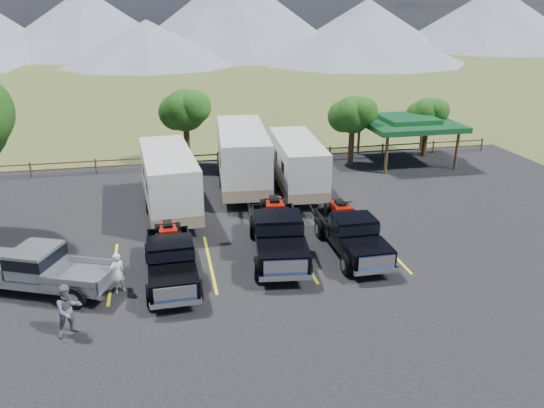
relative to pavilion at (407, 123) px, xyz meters
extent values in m
plane|color=#4E5825|center=(-13.00, -17.00, -2.79)|extent=(320.00, 320.00, 0.00)
cube|color=black|center=(-13.00, -14.00, -2.77)|extent=(44.00, 34.00, 0.04)
cube|color=yellow|center=(-19.00, -13.00, -2.74)|extent=(0.12, 5.50, 0.01)
cube|color=yellow|center=(-15.00, -13.00, -2.74)|extent=(0.12, 5.50, 0.01)
cube|color=yellow|center=(-11.00, -13.00, -2.74)|extent=(0.12, 5.50, 0.01)
cube|color=yellow|center=(-7.00, -13.00, -2.74)|extent=(0.12, 5.50, 0.01)
cylinder|color=black|center=(-4.00, 0.00, -1.39)|extent=(0.39, 0.39, 2.80)
sphere|color=#1B4010|center=(-4.00, 0.00, 0.71)|extent=(2.52, 2.52, 2.52)
sphere|color=#1B4010|center=(-3.46, -0.45, 0.98)|extent=(1.98, 1.98, 1.98)
sphere|color=#1B4010|center=(-4.50, 0.40, 0.53)|extent=(2.16, 2.16, 2.16)
cylinder|color=black|center=(2.00, 1.00, -1.53)|extent=(0.38, 0.38, 2.52)
sphere|color=#1B4010|center=(2.00, 1.00, 0.36)|extent=(2.24, 2.24, 2.24)
sphere|color=#1B4010|center=(2.48, 0.60, 0.60)|extent=(1.76, 1.76, 1.76)
sphere|color=#1B4010|center=(1.55, 1.35, 0.20)|extent=(1.92, 1.92, 1.92)
cylinder|color=black|center=(-15.00, 2.00, -1.25)|extent=(0.41, 0.41, 3.08)
sphere|color=#1B4010|center=(-15.00, 2.00, 1.06)|extent=(2.80, 2.80, 2.80)
sphere|color=#1B4010|center=(-14.40, 1.50, 1.36)|extent=(2.20, 2.20, 2.20)
sphere|color=#1B4010|center=(-15.56, 2.44, 0.86)|extent=(2.40, 2.40, 2.40)
cylinder|color=brown|center=(-25.00, 1.50, -2.29)|extent=(0.12, 0.12, 1.00)
cylinder|color=brown|center=(-21.00, 1.50, -2.29)|extent=(0.12, 0.12, 1.00)
cylinder|color=brown|center=(-17.00, 1.50, -2.29)|extent=(0.12, 0.12, 1.00)
cylinder|color=brown|center=(-13.00, 1.50, -2.29)|extent=(0.12, 0.12, 1.00)
cylinder|color=brown|center=(-9.00, 1.50, -2.29)|extent=(0.12, 0.12, 1.00)
cylinder|color=brown|center=(-5.00, 1.50, -2.29)|extent=(0.12, 0.12, 1.00)
cylinder|color=brown|center=(-1.00, 1.50, -2.29)|extent=(0.12, 0.12, 1.00)
cylinder|color=brown|center=(3.00, 1.50, -2.29)|extent=(0.12, 0.12, 1.00)
cylinder|color=brown|center=(7.00, 1.50, -2.29)|extent=(0.12, 0.12, 1.00)
cube|color=brown|center=(-11.00, 1.50, -2.34)|extent=(36.00, 0.06, 0.08)
cube|color=brown|center=(-11.00, 1.50, -1.94)|extent=(36.00, 0.06, 0.08)
cylinder|color=brown|center=(-2.50, -2.50, -1.49)|extent=(0.20, 0.20, 2.60)
cylinder|color=brown|center=(-2.50, 2.50, -1.49)|extent=(0.20, 0.20, 2.60)
cylinder|color=brown|center=(2.50, -2.50, -1.49)|extent=(0.20, 0.20, 2.60)
cylinder|color=brown|center=(2.50, 2.50, -1.49)|extent=(0.20, 0.20, 2.60)
cube|color=#164F27|center=(0.00, 0.00, -0.04)|extent=(6.20, 6.20, 0.35)
cube|color=#164F27|center=(0.00, 0.00, 0.26)|extent=(3.50, 3.50, 0.35)
cone|color=slate|center=(-31.00, 95.00, 4.21)|extent=(44.00, 44.00, 14.00)
cone|color=slate|center=(1.00, 91.00, 6.21)|extent=(52.00, 52.00, 18.00)
cone|color=slate|center=(35.00, 97.00, 3.21)|extent=(40.00, 40.00, 12.00)
cone|color=slate|center=(67.00, 93.00, 4.71)|extent=(50.00, 50.00, 15.00)
cone|color=slate|center=(-18.00, 70.00, 1.21)|extent=(32.00, 32.00, 8.00)
cone|color=slate|center=(22.00, 67.00, 1.71)|extent=(40.00, 40.00, 9.00)
cube|color=black|center=(-16.62, -14.15, -2.16)|extent=(1.83, 5.35, 0.34)
cube|color=black|center=(-16.58, -15.94, -1.82)|extent=(1.83, 1.72, 0.47)
cube|color=black|center=(-16.62, -14.27, -1.49)|extent=(1.78, 1.49, 0.93)
cube|color=black|center=(-16.62, -14.27, -1.35)|extent=(1.82, 1.55, 0.42)
cube|color=black|center=(-16.66, -12.48, -1.90)|extent=(1.84, 2.28, 0.51)
cube|color=silver|center=(-16.56, -16.90, -1.86)|extent=(1.49, 0.11, 0.51)
cube|color=silver|center=(-16.56, -16.95, -2.22)|extent=(1.83, 0.21, 0.21)
cube|color=silver|center=(-16.68, -11.36, -2.22)|extent=(1.83, 0.19, 0.21)
cylinder|color=black|center=(-17.46, -16.02, -2.33)|extent=(0.30, 0.85, 0.84)
cylinder|color=black|center=(-15.70, -15.98, -2.33)|extent=(0.30, 0.85, 0.84)
cylinder|color=black|center=(-17.54, -12.33, -2.33)|extent=(0.30, 0.85, 0.84)
cylinder|color=black|center=(-15.78, -12.29, -2.33)|extent=(0.30, 0.85, 0.84)
cube|color=maroon|center=(-16.66, -12.48, -1.27)|extent=(0.68, 1.23, 0.33)
cube|color=black|center=(-16.66, -12.48, -1.04)|extent=(0.39, 0.71, 0.17)
cube|color=maroon|center=(-16.64, -12.99, -1.18)|extent=(0.75, 0.34, 0.21)
cylinder|color=black|center=(-16.65, -12.90, -0.85)|extent=(0.84, 0.07, 0.06)
cylinder|color=black|center=(-17.06, -13.00, -1.46)|extent=(0.25, 0.53, 0.52)
cylinder|color=black|center=(-16.23, -12.98, -1.46)|extent=(0.25, 0.53, 0.52)
cylinder|color=black|center=(-17.09, -11.97, -1.46)|extent=(0.25, 0.53, 0.52)
cylinder|color=black|center=(-16.25, -11.95, -1.46)|extent=(0.25, 0.53, 0.52)
cube|color=black|center=(-11.99, -12.89, -2.09)|extent=(2.67, 6.18, 0.38)
cube|color=black|center=(-12.25, -14.89, -1.70)|extent=(2.24, 2.13, 0.53)
cube|color=black|center=(-12.01, -13.01, -1.33)|extent=(2.16, 1.87, 1.05)
cube|color=black|center=(-12.01, -13.01, -1.17)|extent=(2.21, 1.94, 0.47)
cube|color=black|center=(-11.76, -11.01, -1.80)|extent=(2.32, 2.75, 0.58)
cube|color=silver|center=(-12.38, -15.95, -1.75)|extent=(1.68, 0.29, 0.58)
cube|color=silver|center=(-12.39, -16.02, -2.15)|extent=(2.07, 0.44, 0.23)
cube|color=silver|center=(-11.60, -9.76, -2.15)|extent=(2.06, 0.42, 0.23)
cylinder|color=black|center=(-13.23, -14.83, -2.27)|extent=(0.43, 0.98, 0.95)
cylinder|color=black|center=(-11.27, -15.08, -2.27)|extent=(0.43, 0.98, 0.95)
cylinder|color=black|center=(-12.71, -10.70, -2.27)|extent=(0.43, 0.98, 0.95)
cylinder|color=black|center=(-10.75, -10.95, -2.27)|extent=(0.43, 0.98, 0.95)
cube|color=maroon|center=(-11.76, -11.01, -1.09)|extent=(0.90, 1.45, 0.37)
cube|color=black|center=(-11.76, -11.01, -0.82)|extent=(0.52, 0.83, 0.19)
cube|color=maroon|center=(-11.83, -11.58, -0.98)|extent=(0.88, 0.47, 0.23)
cylinder|color=black|center=(-11.82, -11.48, -0.61)|extent=(0.95, 0.18, 0.06)
cylinder|color=black|center=(-12.30, -11.53, -1.30)|extent=(0.34, 0.62, 0.59)
cylinder|color=black|center=(-11.36, -11.64, -1.30)|extent=(0.34, 0.62, 0.59)
cylinder|color=black|center=(-12.16, -10.38, -1.30)|extent=(0.34, 0.62, 0.59)
cylinder|color=black|center=(-11.22, -10.50, -1.30)|extent=(0.34, 0.62, 0.59)
cube|color=black|center=(-8.74, -13.31, -2.15)|extent=(1.75, 5.40, 0.34)
cube|color=black|center=(-8.74, -15.12, -1.80)|extent=(1.82, 1.71, 0.47)
cube|color=black|center=(-8.74, -13.42, -1.47)|extent=(1.78, 1.48, 0.95)
cube|color=black|center=(-8.74, -13.42, -1.33)|extent=(1.82, 1.54, 0.43)
cube|color=black|center=(-8.75, -11.60, -1.89)|extent=(1.82, 2.27, 0.52)
cube|color=silver|center=(-8.74, -16.09, -1.85)|extent=(1.51, 0.08, 0.52)
cube|color=silver|center=(-8.74, -16.15, -2.21)|extent=(1.86, 0.17, 0.21)
cube|color=silver|center=(-8.75, -10.47, -2.21)|extent=(1.86, 0.15, 0.21)
cylinder|color=black|center=(-9.63, -15.18, -2.32)|extent=(0.28, 0.85, 0.85)
cylinder|color=black|center=(-7.85, -15.18, -2.32)|extent=(0.28, 0.85, 0.85)
cylinder|color=black|center=(-9.64, -11.43, -2.32)|extent=(0.28, 0.85, 0.85)
cylinder|color=black|center=(-7.86, -11.43, -2.32)|extent=(0.28, 0.85, 0.85)
cube|color=maroon|center=(-8.75, -11.60, -1.25)|extent=(0.66, 1.23, 0.33)
cube|color=black|center=(-8.75, -11.60, -1.02)|extent=(0.38, 0.71, 0.17)
cube|color=maroon|center=(-8.75, -12.12, -1.16)|extent=(0.76, 0.33, 0.21)
cylinder|color=black|center=(-8.75, -12.03, -0.83)|extent=(0.85, 0.06, 0.06)
cylinder|color=black|center=(-9.17, -12.12, -1.44)|extent=(0.25, 0.53, 0.53)
cylinder|color=black|center=(-8.32, -12.12, -1.44)|extent=(0.25, 0.53, 0.53)
cylinder|color=black|center=(-9.17, -11.08, -1.44)|extent=(0.25, 0.53, 0.53)
cylinder|color=black|center=(-8.32, -11.08, -1.44)|extent=(0.25, 0.53, 0.53)
cube|color=silver|center=(-16.44, -6.69, -0.83)|extent=(2.97, 7.74, 2.73)
cube|color=gray|center=(-16.44, -6.69, -1.89)|extent=(3.00, 7.78, 0.61)
cube|color=black|center=(-17.52, -8.67, -0.55)|extent=(0.09, 0.91, 0.61)
cube|color=black|center=(-15.07, -8.49, -0.55)|extent=(0.09, 0.91, 0.61)
cylinder|color=black|center=(-17.59, -6.47, -2.39)|extent=(0.30, 0.72, 0.71)
cylinder|color=black|center=(-15.32, -6.31, -2.39)|extent=(0.30, 0.72, 0.71)
cube|color=black|center=(-16.09, -11.38, -2.24)|extent=(0.25, 1.82, 0.10)
cube|color=silver|center=(-12.07, -3.54, -0.63)|extent=(3.38, 8.54, 3.00)
cube|color=gray|center=(-12.07, -3.54, -1.80)|extent=(3.41, 8.58, 0.67)
cube|color=black|center=(-13.59, -5.50, -0.33)|extent=(0.11, 1.00, 0.67)
cube|color=black|center=(-10.91, -5.74, -0.33)|extent=(0.11, 1.00, 0.67)
cylinder|color=black|center=(-13.29, -3.10, -2.36)|extent=(0.34, 0.80, 0.78)
cylinder|color=black|center=(-10.79, -3.32, -2.36)|extent=(0.34, 0.80, 0.78)
cube|color=black|center=(-12.52, -8.69, -2.19)|extent=(0.31, 2.01, 0.11)
cube|color=silver|center=(-9.04, -4.75, -0.93)|extent=(2.77, 7.31, 2.58)
cube|color=gray|center=(-9.04, -4.75, -1.93)|extent=(2.80, 7.35, 0.57)
cube|color=black|center=(-10.31, -6.46, -0.67)|extent=(0.08, 0.86, 0.57)
cube|color=black|center=(-8.00, -6.62, -0.67)|extent=(0.08, 0.86, 0.57)
cylinder|color=black|center=(-10.09, -4.39, -2.41)|extent=(0.28, 0.68, 0.67)
cylinder|color=black|center=(-7.94, -4.54, -2.41)|extent=(0.28, 0.68, 0.67)
cube|color=black|center=(-9.34, -9.19, -2.27)|extent=(0.23, 1.72, 0.10)
cube|color=#919399|center=(-21.52, -14.03, -2.14)|extent=(5.75, 3.81, 0.35)
cube|color=#919399|center=(-21.62, -13.98, -1.44)|extent=(2.10, 2.26, 0.97)
cube|color=black|center=(-21.62, -13.98, -1.30)|extent=(2.17, 2.32, 0.43)
cube|color=#919399|center=(-19.92, -14.72, -1.87)|extent=(2.86, 2.62, 0.53)
cube|color=silver|center=(-18.86, -15.18, -2.20)|extent=(0.89, 1.80, 0.21)
cylinder|color=black|center=(-22.91, -12.44, -2.31)|extent=(0.91, 0.61, 0.87)
cylinder|color=black|center=(-19.40, -13.95, -2.31)|extent=(0.91, 0.61, 0.87)
cylinder|color=black|center=(-20.12, -15.62, -2.31)|extent=(0.91, 0.61, 0.87)
imported|color=silver|center=(-18.64, -14.76, -1.93)|extent=(0.71, 0.65, 1.63)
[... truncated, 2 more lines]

